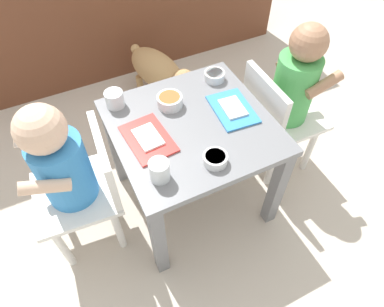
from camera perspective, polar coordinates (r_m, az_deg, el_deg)
name	(u,v)px	position (r m, az deg, el deg)	size (l,w,h in m)	color
ground_plane	(192,195)	(1.53, 0.00, -7.01)	(7.00, 7.00, 0.00)	beige
dining_table	(192,140)	(1.24, 0.00, 2.19)	(0.54, 0.53, 0.45)	slate
seated_child_left	(66,167)	(1.15, -20.25, -2.15)	(0.30, 0.30, 0.69)	white
seated_child_right	(291,89)	(1.39, 16.19, 10.22)	(0.29, 0.29, 0.70)	white
dog	(160,71)	(1.83, -5.39, 13.47)	(0.27, 0.47, 0.30)	tan
food_tray_left	(148,138)	(1.13, -7.38, 2.62)	(0.15, 0.21, 0.02)	red
food_tray_right	(232,108)	(1.23, 6.73, 7.49)	(0.15, 0.20, 0.02)	#388CD8
water_cup_left	(115,100)	(1.26, -12.76, 8.72)	(0.07, 0.07, 0.06)	white
water_cup_right	(160,171)	(1.01, -5.43, -2.99)	(0.06, 0.06, 0.07)	white
cereal_bowl_left_side	(215,159)	(1.06, 3.88, -0.86)	(0.08, 0.08, 0.03)	white
veggie_bowl_far	(170,101)	(1.23, -3.73, 8.77)	(0.09, 0.09, 0.04)	white
veggie_bowl_near	(214,76)	(1.35, 3.76, 12.84)	(0.08, 0.08, 0.03)	white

